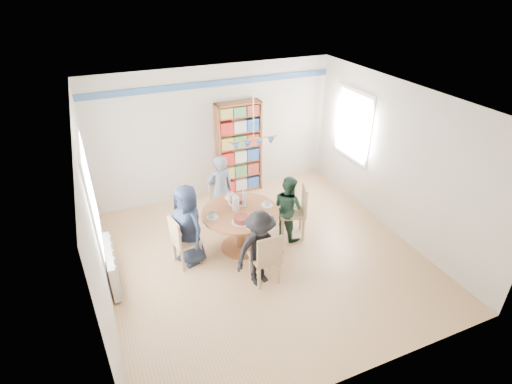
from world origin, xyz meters
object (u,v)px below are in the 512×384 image
chair_right (297,209)px  chair_near (267,257)px  person_right (288,207)px  radiator (112,266)px  person_far (220,190)px  bookshelf (239,149)px  chair_far (221,197)px  person_left (188,225)px  person_near (260,249)px  chair_left (182,239)px  dining_table (241,221)px

chair_right → chair_near: size_ratio=1.11×
chair_right → person_right: person_right is taller
radiator → chair_near: bearing=-22.3°
person_far → bookshelf: size_ratio=0.71×
person_right → chair_right: bearing=-123.0°
chair_far → chair_near: chair_near is taller
radiator → person_left: (1.24, 0.10, 0.35)m
chair_near → person_far: 1.90m
chair_near → person_near: 0.17m
chair_left → radiator: bearing=-177.3°
person_far → dining_table: bearing=86.5°
person_right → bookshelf: bookshelf is taller
radiator → dining_table: 2.14m
chair_left → person_left: (0.14, 0.05, 0.20)m
chair_far → person_right: bearing=-46.6°
chair_right → person_far: size_ratio=0.73×
dining_table → person_near: (-0.04, -0.92, 0.08)m
chair_right → radiator: bearing=-178.9°
person_right → bookshelf: bearing=-12.6°
chair_left → chair_far: size_ratio=1.00×
dining_table → person_far: bearing=93.2°
person_near → chair_near: bearing=-44.6°
chair_far → person_right: 1.34m
chair_right → chair_far: 1.48m
person_near → chair_far: bearing=79.0°
person_left → person_right: person_left is taller
chair_right → bookshelf: 2.05m
person_right → chair_far: bearing=25.5°
chair_left → chair_far: 1.44m
dining_table → person_near: size_ratio=1.02×
chair_far → person_near: (-0.03, -1.90, 0.14)m
chair_far → bookshelf: 1.31m
person_right → person_far: size_ratio=0.86×
person_right → person_near: size_ratio=0.95×
chair_right → dining_table: bearing=178.5°
dining_table → person_far: person_far is taller
bookshelf → chair_left: bearing=-131.3°
radiator → bookshelf: bookshelf is taller
person_right → person_far: 1.31m
radiator → chair_left: size_ratio=1.11×
radiator → bookshelf: size_ratio=0.51×
radiator → chair_far: chair_far is taller
radiator → person_near: 2.26m
chair_right → person_near: bearing=-141.2°
chair_near → person_right: (0.86, 0.99, 0.10)m
chair_left → person_left: 0.25m
chair_left → person_right: size_ratio=0.74×
chair_near → person_left: bearing=133.1°
radiator → person_far: size_ratio=0.72×
chair_left → chair_right: 2.09m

